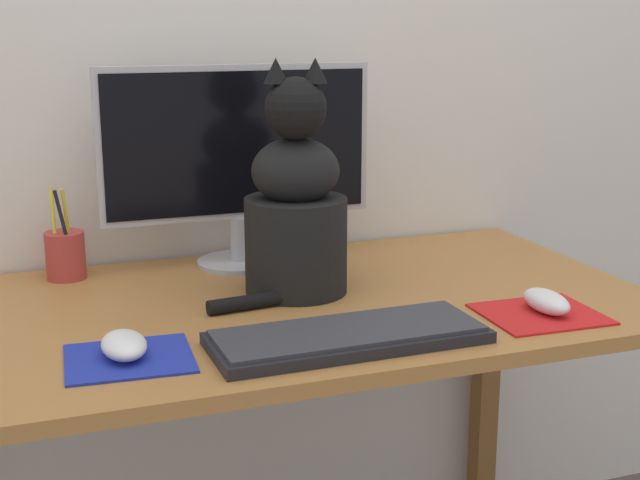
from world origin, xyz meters
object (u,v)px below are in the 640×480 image
at_px(computer_mouse_left, 124,345).
at_px(pen_cup, 65,254).
at_px(monitor, 237,155).
at_px(cat, 296,208).
at_px(keyboard, 348,336).
at_px(computer_mouse_right, 546,301).

height_order(computer_mouse_left, pen_cup, pen_cup).
relative_size(monitor, pen_cup, 3.07).
xyz_separation_m(monitor, cat, (0.05, -0.21, -0.07)).
relative_size(keyboard, computer_mouse_right, 3.93).
height_order(monitor, computer_mouse_right, monitor).
xyz_separation_m(computer_mouse_left, computer_mouse_right, (0.69, -0.04, 0.00)).
bearing_deg(computer_mouse_left, monitor, 56.18).
distance_m(monitor, cat, 0.23).
distance_m(computer_mouse_right, cat, 0.46).
height_order(monitor, computer_mouse_left, monitor).
xyz_separation_m(monitor, pen_cup, (-0.34, 0.02, -0.18)).
relative_size(cat, pen_cup, 2.37).
xyz_separation_m(keyboard, computer_mouse_left, (-0.33, 0.05, 0.01)).
bearing_deg(keyboard, computer_mouse_right, 1.51).
xyz_separation_m(computer_mouse_right, cat, (-0.35, 0.26, 0.13)).
bearing_deg(monitor, cat, -77.23).
bearing_deg(computer_mouse_left, cat, 33.21).
distance_m(keyboard, computer_mouse_left, 0.33).
distance_m(computer_mouse_right, pen_cup, 0.89).
bearing_deg(keyboard, cat, 87.42).
bearing_deg(pen_cup, computer_mouse_right, -33.79).
xyz_separation_m(computer_mouse_left, cat, (0.34, 0.22, 0.13)).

